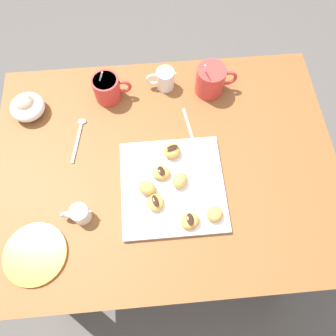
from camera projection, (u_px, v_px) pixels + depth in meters
The scene contains 22 objects.
ground_plane at pixel (166, 220), 1.63m from camera, with size 8.00×8.00×0.00m, color #514C47.
dining_table at pixel (166, 179), 1.09m from camera, with size 1.07×0.80×0.70m.
pastry_plate_square at pixel (173, 186), 0.94m from camera, with size 0.30×0.30×0.02m, color white.
coffee_mug_red_left at pixel (107, 88), 1.04m from camera, with size 0.13×0.09×0.13m.
coffee_mug_red_right at pixel (211, 80), 1.04m from camera, with size 0.14×0.10×0.15m.
cream_pitcher_white at pixel (165, 79), 1.06m from camera, with size 0.10×0.06×0.07m.
ice_cream_bowl at pixel (27, 106), 1.02m from camera, with size 0.11×0.11×0.08m.
chocolate_sauce_pitcher at pixel (80, 214), 0.89m from camera, with size 0.09×0.05×0.06m.
saucer_orange_left at pixel (35, 254), 0.87m from camera, with size 0.17×0.17×0.01m, color orange.
loose_spoon_near_saucer at pixel (191, 135), 1.02m from camera, with size 0.04×0.16×0.01m.
loose_spoon_by_plate at pixel (79, 134), 1.02m from camera, with size 0.04×0.16×0.01m.
beignet_0 at pixel (172, 151), 0.96m from camera, with size 0.05×0.05×0.04m, color #D19347.
chocolate_drizzle_0 at pixel (172, 148), 0.94m from camera, with size 0.04×0.02×0.01m, color black.
beignet_1 at pixel (156, 203), 0.90m from camera, with size 0.05×0.05×0.03m, color #D19347.
chocolate_drizzle_1 at pixel (155, 201), 0.88m from camera, with size 0.04×0.02×0.01m, color black.
beignet_2 at pixel (161, 173), 0.94m from camera, with size 0.04×0.05×0.03m, color #D19347.
chocolate_drizzle_2 at pixel (161, 171), 0.92m from camera, with size 0.03×0.02×0.01m, color black.
beignet_3 at pixel (147, 188), 0.91m from camera, with size 0.05×0.04×0.04m, color #D19347.
beignet_4 at pixel (215, 214), 0.88m from camera, with size 0.05×0.05×0.03m, color #D19347.
beignet_5 at pixel (190, 221), 0.88m from camera, with size 0.05×0.05×0.03m, color #D19347.
chocolate_drizzle_5 at pixel (190, 219), 0.86m from camera, with size 0.03×0.02×0.01m, color black.
beignet_6 at pixel (180, 180), 0.92m from camera, with size 0.05×0.04×0.04m, color #D19347.
Camera 1 is at (-0.03, -0.40, 1.60)m, focal length 33.97 mm.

